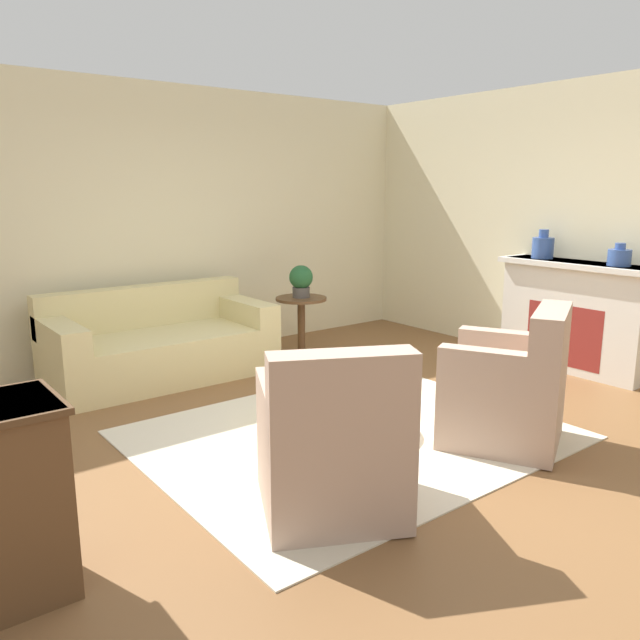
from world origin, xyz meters
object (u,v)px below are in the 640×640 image
side_table (301,316)px  vase_mantel_near (543,247)px  couch (159,346)px  vase_mantel_far (619,257)px  ottoman_table (330,395)px  potted_plant_on_side_table (301,280)px  armchair_right (511,391)px  armchair_left (333,449)px

side_table → vase_mantel_near: 2.56m
couch → side_table: couch is taller
vase_mantel_near → vase_mantel_far: (0.00, -0.78, -0.03)m
ottoman_table → potted_plant_on_side_table: 2.16m
armchair_right → vase_mantel_near: bearing=29.2°
ottoman_table → side_table: side_table is taller
armchair_left → vase_mantel_near: (3.61, 1.12, 0.81)m
armchair_left → armchair_right: 1.60m
armchair_right → ottoman_table: 1.30m
vase_mantel_far → side_table: bearing=126.2°
side_table → vase_mantel_far: bearing=-53.8°
armchair_right → ottoman_table: (-0.83, 0.99, -0.12)m
armchair_right → ottoman_table: bearing=130.0°
vase_mantel_near → potted_plant_on_side_table: 2.47m
ottoman_table → potted_plant_on_side_table: bearing=59.8°
ottoman_table → couch: bearing=102.9°
armchair_left → ottoman_table: (0.77, 0.99, -0.12)m
armchair_right → side_table: 2.80m
armchair_left → side_table: size_ratio=1.61×
armchair_right → vase_mantel_far: 2.18m
armchair_right → potted_plant_on_side_table: armchair_right is taller
couch → vase_mantel_far: vase_mantel_far is taller
side_table → potted_plant_on_side_table: 0.39m
couch → ottoman_table: couch is taller
armchair_right → side_table: bearing=85.5°
ottoman_table → side_table: bearing=59.8°
side_table → ottoman_table: bearing=-120.2°
armchair_left → armchair_right: size_ratio=1.00×
ottoman_table → side_table: size_ratio=1.29×
armchair_left → vase_mantel_near: bearing=17.3°
armchair_left → ottoman_table: 1.26m
vase_mantel_far → potted_plant_on_side_table: vase_mantel_far is taller
side_table → potted_plant_on_side_table: (0.00, 0.00, 0.39)m
vase_mantel_near → couch: bearing=150.3°
ottoman_table → armchair_right: bearing=-50.0°
armchair_right → potted_plant_on_side_table: 2.83m
armchair_right → ottoman_table: armchair_right is taller
couch → ottoman_table: (0.46, -2.01, -0.04)m
side_table → vase_mantel_far: (1.79, -2.45, 0.72)m
armchair_left → vase_mantel_far: bearing=5.4°
armchair_right → vase_mantel_near: (2.01, 1.12, 0.81)m
potted_plant_on_side_table → vase_mantel_far: bearing=-53.8°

